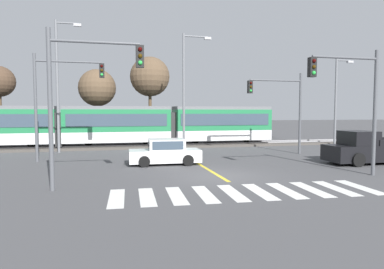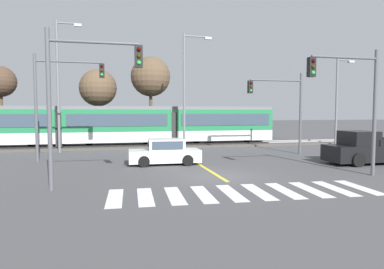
{
  "view_description": "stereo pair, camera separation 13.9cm",
  "coord_description": "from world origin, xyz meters",
  "px_view_note": "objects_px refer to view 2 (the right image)",
  "views": [
    {
      "loc": [
        -5.09,
        -15.71,
        3.14
      ],
      "look_at": [
        0.2,
        6.66,
        1.6
      ],
      "focal_mm": 32.0,
      "sensor_mm": 36.0,
      "label": 1
    },
    {
      "loc": [
        -4.96,
        -15.74,
        3.14
      ],
      "look_at": [
        0.2,
        6.66,
        1.6
      ],
      "focal_mm": 32.0,
      "sensor_mm": 36.0,
      "label": 2
    }
  ],
  "objects_px": {
    "bare_tree_far_west": "(0,82)",
    "traffic_light_mid_left": "(59,91)",
    "traffic_light_mid_right": "(283,101)",
    "traffic_light_near_left": "(81,85)",
    "light_rail_tram": "(118,124)",
    "traffic_light_near_right": "(353,93)",
    "bare_tree_west": "(98,88)",
    "street_lamp_west": "(60,80)",
    "street_lamp_east": "(338,96)",
    "sedan_crossing": "(165,153)",
    "bare_tree_east": "(151,77)",
    "pickup_truck": "(368,150)",
    "street_lamp_centre": "(187,85)"
  },
  "relations": [
    {
      "from": "light_rail_tram",
      "to": "street_lamp_west",
      "type": "xyz_separation_m",
      "value": [
        -4.33,
        -2.81,
        3.51
      ]
    },
    {
      "from": "pickup_truck",
      "to": "traffic_light_near_left",
      "type": "bearing_deg",
      "value": -168.63
    },
    {
      "from": "pickup_truck",
      "to": "traffic_light_mid_right",
      "type": "bearing_deg",
      "value": 118.95
    },
    {
      "from": "sedan_crossing",
      "to": "traffic_light_near_left",
      "type": "distance_m",
      "value": 7.94
    },
    {
      "from": "sedan_crossing",
      "to": "bare_tree_west",
      "type": "bearing_deg",
      "value": 106.04
    },
    {
      "from": "street_lamp_east",
      "to": "light_rail_tram",
      "type": "bearing_deg",
      "value": 172.36
    },
    {
      "from": "pickup_truck",
      "to": "street_lamp_east",
      "type": "relative_size",
      "value": 0.67
    },
    {
      "from": "street_lamp_east",
      "to": "traffic_light_near_right",
      "type": "bearing_deg",
      "value": -123.74
    },
    {
      "from": "light_rail_tram",
      "to": "traffic_light_near_right",
      "type": "distance_m",
      "value": 19.63
    },
    {
      "from": "street_lamp_west",
      "to": "bare_tree_east",
      "type": "distance_m",
      "value": 10.23
    },
    {
      "from": "traffic_light_near_right",
      "to": "street_lamp_east",
      "type": "bearing_deg",
      "value": 56.26
    },
    {
      "from": "street_lamp_centre",
      "to": "bare_tree_far_west",
      "type": "bearing_deg",
      "value": 152.54
    },
    {
      "from": "traffic_light_mid_right",
      "to": "street_lamp_east",
      "type": "bearing_deg",
      "value": 31.36
    },
    {
      "from": "pickup_truck",
      "to": "street_lamp_west",
      "type": "distance_m",
      "value": 21.94
    },
    {
      "from": "traffic_light_mid_right",
      "to": "bare_tree_far_west",
      "type": "bearing_deg",
      "value": 149.33
    },
    {
      "from": "traffic_light_mid_left",
      "to": "bare_tree_far_west",
      "type": "xyz_separation_m",
      "value": [
        -7.17,
        13.34,
        1.51
      ]
    },
    {
      "from": "sedan_crossing",
      "to": "traffic_light_near_right",
      "type": "relative_size",
      "value": 0.7
    },
    {
      "from": "light_rail_tram",
      "to": "street_lamp_centre",
      "type": "height_order",
      "value": "street_lamp_centre"
    },
    {
      "from": "traffic_light_near_left",
      "to": "bare_tree_far_west",
      "type": "xyz_separation_m",
      "value": [
        -9.25,
        21.89,
        1.76
      ]
    },
    {
      "from": "traffic_light_mid_left",
      "to": "street_lamp_centre",
      "type": "xyz_separation_m",
      "value": [
        9.24,
        4.81,
        0.93
      ]
    },
    {
      "from": "bare_tree_far_west",
      "to": "traffic_light_mid_left",
      "type": "bearing_deg",
      "value": -61.73
    },
    {
      "from": "street_lamp_east",
      "to": "bare_tree_west",
      "type": "height_order",
      "value": "street_lamp_east"
    },
    {
      "from": "traffic_light_mid_right",
      "to": "traffic_light_near_right",
      "type": "height_order",
      "value": "traffic_light_near_right"
    },
    {
      "from": "traffic_light_near_left",
      "to": "street_lamp_west",
      "type": "distance_m",
      "value": 13.73
    },
    {
      "from": "traffic_light_near_right",
      "to": "bare_tree_east",
      "type": "xyz_separation_m",
      "value": [
        -7.49,
        20.24,
        2.55
      ]
    },
    {
      "from": "bare_tree_far_west",
      "to": "bare_tree_east",
      "type": "bearing_deg",
      "value": -6.96
    },
    {
      "from": "street_lamp_centre",
      "to": "bare_tree_far_west",
      "type": "relative_size",
      "value": 1.27
    },
    {
      "from": "bare_tree_east",
      "to": "street_lamp_west",
      "type": "bearing_deg",
      "value": -138.38
    },
    {
      "from": "street_lamp_west",
      "to": "bare_tree_west",
      "type": "xyz_separation_m",
      "value": [
        2.48,
        7.69,
        -0.09
      ]
    },
    {
      "from": "bare_tree_west",
      "to": "sedan_crossing",
      "type": "bearing_deg",
      "value": -73.96
    },
    {
      "from": "traffic_light_near_right",
      "to": "bare_tree_west",
      "type": "xyz_separation_m",
      "value": [
        -12.62,
        21.17,
        1.43
      ]
    },
    {
      "from": "street_lamp_west",
      "to": "bare_tree_west",
      "type": "relative_size",
      "value": 1.36
    },
    {
      "from": "traffic_light_near_right",
      "to": "bare_tree_east",
      "type": "bearing_deg",
      "value": 110.3
    },
    {
      "from": "pickup_truck",
      "to": "bare_tree_far_west",
      "type": "bearing_deg",
      "value": 143.79
    },
    {
      "from": "traffic_light_mid_left",
      "to": "traffic_light_near_left",
      "type": "height_order",
      "value": "traffic_light_mid_left"
    },
    {
      "from": "bare_tree_far_west",
      "to": "bare_tree_west",
      "type": "height_order",
      "value": "bare_tree_far_west"
    },
    {
      "from": "pickup_truck",
      "to": "street_lamp_west",
      "type": "bearing_deg",
      "value": 151.77
    },
    {
      "from": "sedan_crossing",
      "to": "traffic_light_near_left",
      "type": "xyz_separation_m",
      "value": [
        -4.2,
        -5.76,
        3.49
      ]
    },
    {
      "from": "traffic_light_mid_right",
      "to": "bare_tree_far_west",
      "type": "xyz_separation_m",
      "value": [
        -22.54,
        13.37,
        2.03
      ]
    },
    {
      "from": "bare_tree_west",
      "to": "street_lamp_east",
      "type": "bearing_deg",
      "value": -19.16
    },
    {
      "from": "traffic_light_near_left",
      "to": "traffic_light_near_right",
      "type": "bearing_deg",
      "value": -0.4
    },
    {
      "from": "traffic_light_mid_right",
      "to": "street_lamp_centre",
      "type": "xyz_separation_m",
      "value": [
        -6.13,
        4.84,
        1.45
      ]
    },
    {
      "from": "traffic_light_mid_left",
      "to": "street_lamp_east",
      "type": "height_order",
      "value": "street_lamp_east"
    },
    {
      "from": "street_lamp_west",
      "to": "street_lamp_east",
      "type": "relative_size",
      "value": 1.24
    },
    {
      "from": "street_lamp_west",
      "to": "bare_tree_west",
      "type": "bearing_deg",
      "value": 72.15
    },
    {
      "from": "light_rail_tram",
      "to": "bare_tree_far_west",
      "type": "relative_size",
      "value": 3.74
    },
    {
      "from": "sedan_crossing",
      "to": "street_lamp_east",
      "type": "bearing_deg",
      "value": 24.17
    },
    {
      "from": "traffic_light_mid_right",
      "to": "street_lamp_west",
      "type": "bearing_deg",
      "value": 163.03
    },
    {
      "from": "street_lamp_west",
      "to": "street_lamp_centre",
      "type": "distance_m",
      "value": 9.84
    },
    {
      "from": "traffic_light_mid_left",
      "to": "bare_tree_west",
      "type": "relative_size",
      "value": 0.92
    }
  ]
}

